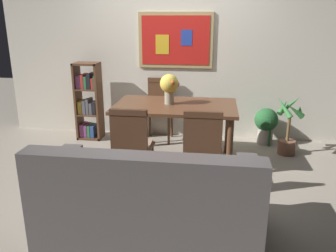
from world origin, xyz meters
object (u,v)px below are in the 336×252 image
(dining_chair_far_left, at_px, (160,104))
(bookshelf, at_px, (89,103))
(dining_table, at_px, (175,112))
(potted_palm, at_px, (288,130))
(dining_chair_near_right, at_px, (203,144))
(dining_chair_near_left, at_px, (132,142))
(leather_couch, at_px, (148,203))
(flower_vase, at_px, (169,86))
(potted_ivy, at_px, (266,124))

(dining_chair_far_left, bearing_deg, bookshelf, -173.62)
(dining_table, relative_size, potted_palm, 1.85)
(dining_chair_far_left, relative_size, dining_chair_near_right, 1.00)
(bookshelf, height_order, potted_palm, bookshelf)
(dining_chair_near_left, bearing_deg, potted_palm, 34.34)
(dining_chair_far_left, height_order, leather_couch, dining_chair_far_left)
(bookshelf, bearing_deg, flower_vase, -27.28)
(potted_ivy, bearing_deg, bookshelf, -177.77)
(dining_chair_far_left, xyz_separation_m, potted_palm, (1.79, -0.40, -0.19))
(bookshelf, bearing_deg, dining_table, -26.85)
(bookshelf, xyz_separation_m, potted_palm, (2.85, -0.28, -0.21))
(dining_table, xyz_separation_m, flower_vase, (-0.08, 0.03, 0.33))
(potted_palm, bearing_deg, flower_vase, -165.67)
(dining_table, relative_size, dining_chair_near_right, 1.65)
(leather_couch, xyz_separation_m, potted_ivy, (1.26, 2.45, -0.01))
(dining_chair_near_right, xyz_separation_m, bookshelf, (-1.76, 1.51, 0.02))
(bookshelf, bearing_deg, leather_couch, -60.02)
(dining_chair_near_left, height_order, potted_ivy, dining_chair_near_left)
(dining_table, bearing_deg, dining_chair_near_right, -65.09)
(dining_chair_near_right, xyz_separation_m, flower_vase, (-0.45, 0.84, 0.44))
(dining_table, relative_size, flower_vase, 4.04)
(leather_couch, bearing_deg, flower_vase, 91.71)
(leather_couch, bearing_deg, potted_palm, 54.26)
(dining_table, bearing_deg, dining_chair_far_left, 111.95)
(dining_chair_near_right, height_order, bookshelf, bookshelf)
(leather_couch, bearing_deg, dining_chair_far_left, 96.95)
(dining_chair_far_left, distance_m, bookshelf, 1.06)
(dining_chair_far_left, height_order, bookshelf, bookshelf)
(dining_table, relative_size, dining_chair_far_left, 1.65)
(dining_chair_near_left, bearing_deg, leather_couch, -67.96)
(dining_chair_near_left, distance_m, dining_chair_far_left, 1.64)
(dining_chair_near_right, relative_size, potted_palm, 1.13)
(dining_chair_far_left, distance_m, flower_vase, 0.94)
(dining_table, bearing_deg, bookshelf, 153.15)
(dining_table, height_order, leather_couch, leather_couch)
(dining_chair_near_left, height_order, leather_couch, dining_chair_near_left)
(dining_chair_near_left, xyz_separation_m, dining_chair_near_right, (0.74, 0.02, 0.00))
(potted_ivy, xyz_separation_m, flower_vase, (-1.31, -0.78, 0.67))
(dining_chair_far_left, distance_m, leather_couch, 2.50)
(dining_chair_far_left, bearing_deg, potted_ivy, -0.59)
(dining_chair_near_right, bearing_deg, leather_couch, -115.67)
(bookshelf, height_order, potted_ivy, bookshelf)
(dining_chair_near_left, distance_m, potted_palm, 2.22)
(dining_chair_near_right, relative_size, potted_ivy, 1.67)
(leather_couch, bearing_deg, dining_table, 88.98)
(dining_chair_near_left, height_order, bookshelf, bookshelf)
(dining_chair_far_left, height_order, potted_palm, dining_chair_far_left)
(dining_chair_near_left, distance_m, potted_ivy, 2.29)
(dining_table, bearing_deg, leather_couch, -91.02)
(dining_chair_near_left, relative_size, potted_palm, 1.13)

